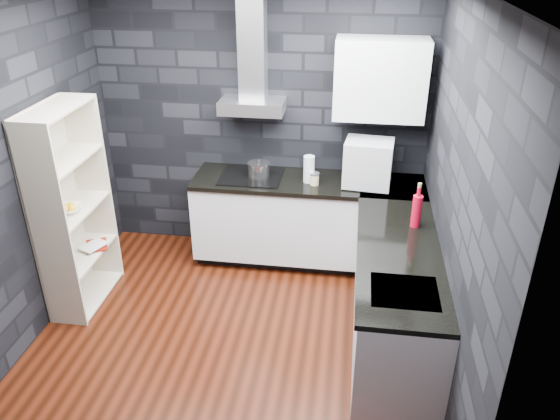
% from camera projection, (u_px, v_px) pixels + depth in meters
% --- Properties ---
extents(ground, '(3.20, 3.20, 0.00)m').
position_uv_depth(ground, '(230.00, 339.00, 4.51)').
color(ground, '#3D1509').
extents(wall_back, '(3.20, 0.05, 2.70)m').
position_uv_depth(wall_back, '(262.00, 122.00, 5.32)').
color(wall_back, black).
rests_on(wall_back, ground).
extents(wall_front, '(3.20, 0.05, 2.70)m').
position_uv_depth(wall_front, '(138.00, 343.00, 2.46)').
color(wall_front, black).
rests_on(wall_front, ground).
extents(wall_left, '(0.05, 3.20, 2.70)m').
position_uv_depth(wall_left, '(12.00, 179.00, 4.10)').
color(wall_left, black).
rests_on(wall_left, ground).
extents(wall_right, '(0.05, 3.20, 2.70)m').
position_uv_depth(wall_right, '(457.00, 206.00, 3.69)').
color(wall_right, black).
rests_on(wall_right, ground).
extents(toekick_back, '(2.18, 0.50, 0.10)m').
position_uv_depth(toekick_back, '(307.00, 254.00, 5.60)').
color(toekick_back, black).
rests_on(toekick_back, ground).
extents(toekick_right, '(0.50, 1.78, 0.10)m').
position_uv_depth(toekick_right, '(395.00, 342.00, 4.40)').
color(toekick_right, black).
rests_on(toekick_right, ground).
extents(counter_back_cab, '(2.20, 0.60, 0.76)m').
position_uv_depth(counter_back_cab, '(307.00, 219.00, 5.37)').
color(counter_back_cab, silver).
rests_on(counter_back_cab, ground).
extents(counter_right_cab, '(0.60, 1.80, 0.76)m').
position_uv_depth(counter_right_cab, '(395.00, 298.00, 4.21)').
color(counter_right_cab, silver).
rests_on(counter_right_cab, ground).
extents(counter_back_top, '(2.20, 0.62, 0.04)m').
position_uv_depth(counter_back_top, '(308.00, 182.00, 5.18)').
color(counter_back_top, black).
rests_on(counter_back_top, counter_back_cab).
extents(counter_right_top, '(0.62, 1.80, 0.04)m').
position_uv_depth(counter_right_top, '(399.00, 254.00, 4.03)').
color(counter_right_top, black).
rests_on(counter_right_top, counter_right_cab).
extents(counter_corner_top, '(0.62, 0.62, 0.04)m').
position_uv_depth(counter_corner_top, '(394.00, 187.00, 5.09)').
color(counter_corner_top, black).
rests_on(counter_corner_top, counter_right_cab).
extents(hood_body, '(0.60, 0.34, 0.12)m').
position_uv_depth(hood_body, '(252.00, 106.00, 5.06)').
color(hood_body, silver).
rests_on(hood_body, wall_back).
extents(hood_chimney, '(0.24, 0.20, 0.90)m').
position_uv_depth(hood_chimney, '(252.00, 48.00, 4.89)').
color(hood_chimney, silver).
rests_on(hood_chimney, hood_body).
extents(upper_cabinet, '(0.80, 0.35, 0.70)m').
position_uv_depth(upper_cabinet, '(380.00, 79.00, 4.78)').
color(upper_cabinet, silver).
rests_on(upper_cabinet, wall_back).
extents(cooktop, '(0.58, 0.50, 0.01)m').
position_uv_depth(cooktop, '(251.00, 176.00, 5.25)').
color(cooktop, black).
rests_on(cooktop, counter_back_top).
extents(sink_rim, '(0.44, 0.40, 0.01)m').
position_uv_depth(sink_rim, '(405.00, 292.00, 3.58)').
color(sink_rim, silver).
rests_on(sink_rim, counter_right_top).
extents(pot, '(0.25, 0.25, 0.12)m').
position_uv_depth(pot, '(259.00, 170.00, 5.21)').
color(pot, silver).
rests_on(pot, cooktop).
extents(glass_vase, '(0.11, 0.11, 0.25)m').
position_uv_depth(glass_vase, '(309.00, 169.00, 5.09)').
color(glass_vase, silver).
rests_on(glass_vase, counter_back_top).
extents(storage_jar, '(0.11, 0.11, 0.10)m').
position_uv_depth(storage_jar, '(314.00, 179.00, 5.07)').
color(storage_jar, '#CABB8B').
rests_on(storage_jar, counter_back_top).
extents(utensil_crock, '(0.11, 0.11, 0.12)m').
position_uv_depth(utensil_crock, '(348.00, 179.00, 5.06)').
color(utensil_crock, silver).
rests_on(utensil_crock, counter_back_top).
extents(appliance_garage, '(0.46, 0.37, 0.43)m').
position_uv_depth(appliance_garage, '(368.00, 163.00, 4.96)').
color(appliance_garage, '#B6B8BE').
rests_on(appliance_garage, counter_back_top).
extents(red_bottle, '(0.08, 0.08, 0.27)m').
position_uv_depth(red_bottle, '(417.00, 211.00, 4.31)').
color(red_bottle, '#A8081F').
rests_on(red_bottle, counter_right_top).
extents(bookshelf, '(0.38, 0.82, 1.80)m').
position_uv_depth(bookshelf, '(73.00, 210.00, 4.62)').
color(bookshelf, beige).
rests_on(bookshelf, ground).
extents(fruit_bowl, '(0.26, 0.26, 0.05)m').
position_uv_depth(fruit_bowl, '(69.00, 209.00, 4.56)').
color(fruit_bowl, white).
rests_on(fruit_bowl, bookshelf).
extents(book_red, '(0.17, 0.10, 0.24)m').
position_uv_depth(book_red, '(85.00, 237.00, 4.87)').
color(book_red, maroon).
rests_on(book_red, bookshelf).
extents(book_second, '(0.16, 0.08, 0.22)m').
position_uv_depth(book_second, '(86.00, 233.00, 4.88)').
color(book_second, '#B2B2B2').
rests_on(book_second, bookshelf).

